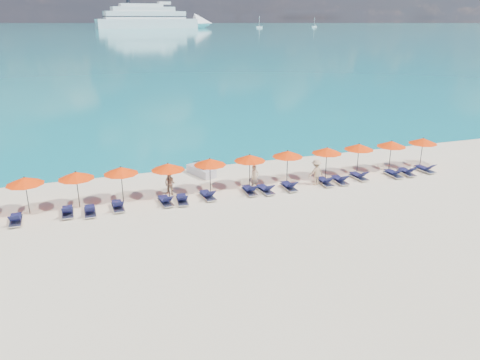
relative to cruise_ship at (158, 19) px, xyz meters
name	(u,v)px	position (x,y,z in m)	size (l,w,h in m)	color
ground	(257,216)	(-81.58, -504.41, -9.21)	(1400.00, 1400.00, 0.00)	beige
sea	(76,26)	(-81.58, 155.59, -9.21)	(1600.00, 1300.00, 0.01)	#1FA9B2
cruise_ship	(158,19)	(0.00, 0.00, 0.00)	(128.61, 34.29, 35.40)	white
sailboat_near	(259,27)	(109.39, -18.37, -7.92)	(6.86, 2.29, 12.58)	white
sailboat_far	(314,26)	(183.91, -6.50, -8.03)	(6.28, 2.09, 11.52)	white
jetski	(201,170)	(-82.70, -496.23, -8.85)	(1.72, 2.66, 0.89)	#BAB8C2
beachgoer_a	(255,178)	(-80.18, -500.29, -8.38)	(0.61, 0.40, 1.66)	tan
beachgoer_b	(170,183)	(-85.59, -499.32, -8.47)	(0.72, 0.42, 1.49)	tan
beachgoer_c	(316,172)	(-75.92, -500.74, -8.33)	(1.14, 0.53, 1.76)	tan
umbrella_1	(25,181)	(-93.87, -499.75, -7.19)	(2.10, 2.10, 2.28)	black
umbrella_2	(76,175)	(-91.12, -499.69, -7.19)	(2.10, 2.10, 2.28)	black
umbrella_3	(121,170)	(-88.56, -499.60, -7.19)	(2.10, 2.10, 2.28)	black
umbrella_4	(168,167)	(-85.73, -499.79, -7.19)	(2.10, 2.10, 2.28)	black
umbrella_5	(210,162)	(-83.00, -499.64, -7.19)	(2.10, 2.10, 2.28)	black
umbrella_6	(250,158)	(-80.28, -499.64, -7.19)	(2.10, 2.10, 2.28)	black
umbrella_7	(288,154)	(-77.52, -499.58, -7.19)	(2.10, 2.10, 2.28)	black
umbrella_8	(327,150)	(-74.60, -499.71, -7.19)	(2.10, 2.10, 2.28)	black
umbrella_9	(359,147)	(-71.94, -499.57, -7.19)	(2.10, 2.10, 2.28)	black
umbrella_10	(392,144)	(-69.25, -499.66, -7.19)	(2.10, 2.10, 2.28)	black
umbrella_11	(423,141)	(-66.50, -499.71, -7.19)	(2.10, 2.10, 2.28)	black
lounger_2	(15,219)	(-94.49, -500.97, -8.98)	(0.67, 1.72, 0.66)	silver
lounger_3	(67,212)	(-91.80, -500.75, -8.98)	(0.62, 1.70, 0.66)	silver
lounger_4	(90,211)	(-90.57, -501.04, -8.98)	(0.62, 1.70, 0.66)	silver
lounger_5	(118,206)	(-88.99, -500.78, -8.98)	(0.69, 1.72, 0.66)	silver
lounger_6	(166,201)	(-86.17, -500.91, -8.98)	(0.79, 1.76, 0.66)	silver
lounger_7	(182,199)	(-85.18, -501.03, -8.98)	(0.79, 1.76, 0.66)	silver
lounger_8	(208,195)	(-83.52, -500.84, -8.98)	(0.77, 1.75, 0.66)	silver
lounger_9	(250,190)	(-80.73, -500.88, -8.98)	(0.65, 1.71, 0.66)	silver
lounger_10	(266,189)	(-79.71, -501.07, -8.98)	(0.77, 1.75, 0.66)	silver
lounger_11	(289,186)	(-78.02, -501.00, -8.98)	(0.63, 1.70, 0.66)	silver
lounger_12	(325,181)	(-75.33, -500.96, -8.98)	(0.69, 1.72, 0.66)	silver
lounger_13	(340,180)	(-74.20, -501.00, -8.98)	(0.70, 1.73, 0.66)	silver
lounger_14	(359,176)	(-72.51, -500.71, -8.98)	(0.70, 1.73, 0.66)	silver
lounger_15	(394,173)	(-69.85, -501.03, -8.98)	(0.65, 1.71, 0.66)	silver
lounger_16	(407,172)	(-68.72, -501.02, -8.98)	(0.76, 1.75, 0.66)	silver
lounger_17	(425,169)	(-67.02, -500.90, -8.98)	(0.78, 1.75, 0.66)	silver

